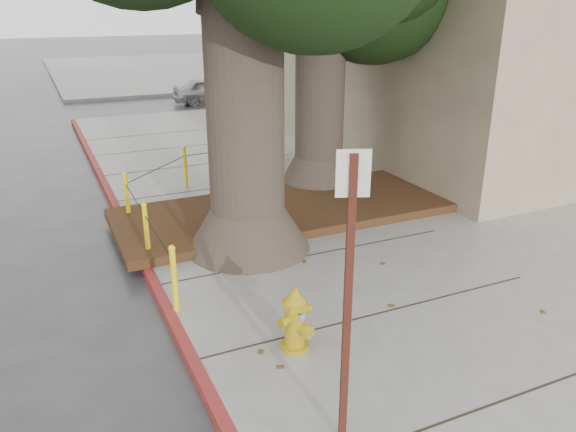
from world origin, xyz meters
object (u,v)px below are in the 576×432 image
at_px(signpost, 348,289).
at_px(car_silver, 211,90).
at_px(fire_hydrant, 295,320).
at_px(car_red, 359,79).

relative_size(signpost, car_silver, 0.88).
bearing_deg(fire_hydrant, signpost, -120.39).
xyz_separation_m(fire_hydrant, car_silver, (4.51, 17.77, -0.01)).
bearing_deg(fire_hydrant, car_red, 34.52).
bearing_deg(car_silver, car_red, -82.27).
xyz_separation_m(car_silver, car_red, (7.31, 0.24, 0.07)).
distance_m(fire_hydrant, car_red, 21.55).
xyz_separation_m(signpost, car_silver, (4.72, 19.27, -1.19)).
xyz_separation_m(signpost, car_red, (12.03, 19.51, -1.12)).
bearing_deg(car_silver, fire_hydrant, 171.61).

